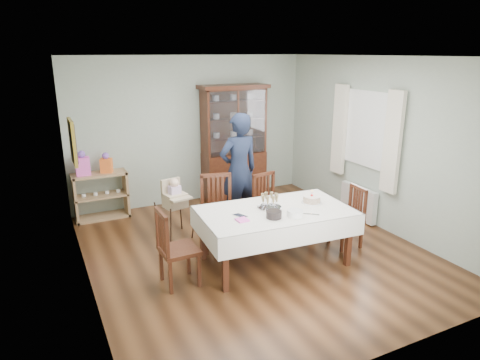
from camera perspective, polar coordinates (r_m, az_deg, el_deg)
floor at (r=6.26m, az=1.89°, el=-9.36°), size 5.00×5.00×0.00m
room_shell at (r=6.19m, az=-0.28°, el=6.97°), size 5.00×5.00×5.00m
dining_table at (r=5.80m, az=4.64°, el=-7.46°), size 2.08×1.29×0.76m
china_cabinet at (r=8.14m, az=-0.82°, el=5.20°), size 1.30×0.48×2.18m
sideboard at (r=7.67m, az=-18.03°, el=-1.99°), size 0.90×0.38×0.80m
picture_frame at (r=5.88m, az=-21.45°, el=4.74°), size 0.04×0.48×0.58m
window at (r=7.27m, az=16.61°, el=6.52°), size 0.04×1.02×1.22m
curtain_left at (r=6.81m, az=19.66°, el=4.72°), size 0.07×0.30×1.55m
curtain_right at (r=7.71m, az=13.12°, el=6.57°), size 0.07×0.30×1.55m
radiator at (r=7.54m, az=15.49°, el=-2.88°), size 0.10×0.80×0.55m
chair_far_left at (r=6.26m, az=-2.90°, el=-6.23°), size 0.58×0.58×1.06m
chair_far_right at (r=6.64m, az=4.08°, el=-5.11°), size 0.51×0.51×0.97m
chair_end_left at (r=5.37m, az=-8.27°, el=-10.79°), size 0.45×0.45×0.98m
chair_end_right at (r=6.50m, az=13.99°, el=-6.30°), size 0.43×0.43×0.89m
woman at (r=6.85m, az=-0.18°, el=1.28°), size 0.71×0.49×1.86m
high_chair at (r=6.61m, az=-8.57°, el=-4.60°), size 0.50×0.50×0.95m
champagne_tray at (r=5.69m, az=3.96°, el=-3.17°), size 0.32×0.32×0.20m
birthday_cake at (r=5.95m, az=9.54°, el=-2.59°), size 0.27×0.27×0.19m
plate_stack_dark at (r=5.37m, az=4.54°, el=-4.59°), size 0.20×0.20×0.09m
plate_stack_white at (r=5.44m, az=7.34°, el=-4.43°), size 0.26×0.26×0.09m
napkin_stack at (r=5.28m, az=0.28°, el=-5.34°), size 0.15×0.15×0.02m
cutlery at (r=5.41m, az=-0.36°, el=-4.82°), size 0.17×0.20×0.01m
cake_knife at (r=5.55m, az=9.08°, el=-4.48°), size 0.24×0.20×0.01m
gift_bag_pink at (r=7.46m, az=-20.26°, el=1.97°), size 0.22×0.14×0.42m
gift_bag_orange at (r=7.51m, az=-17.40°, el=2.09°), size 0.22×0.19×0.34m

